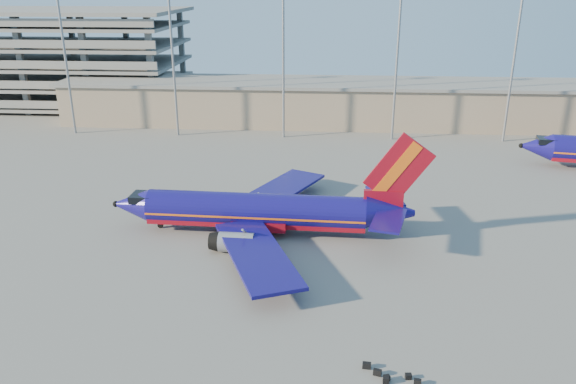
% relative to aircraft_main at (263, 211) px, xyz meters
% --- Properties ---
extents(ground, '(220.00, 220.00, 0.00)m').
position_rel_aircraft_main_xyz_m(ground, '(3.88, -3.40, -2.63)').
color(ground, slate).
rests_on(ground, ground).
extents(terminal_building, '(122.00, 16.00, 8.50)m').
position_rel_aircraft_main_xyz_m(terminal_building, '(13.88, 54.60, 1.69)').
color(terminal_building, gray).
rests_on(terminal_building, ground).
extents(parking_garage, '(62.00, 32.00, 21.40)m').
position_rel_aircraft_main_xyz_m(parking_garage, '(-58.12, 70.64, 9.10)').
color(parking_garage, slate).
rests_on(parking_garage, ground).
extents(light_mast_row, '(101.60, 1.60, 28.65)m').
position_rel_aircraft_main_xyz_m(light_mast_row, '(8.88, 42.60, 14.92)').
color(light_mast_row, gray).
rests_on(light_mast_row, ground).
extents(aircraft_main, '(36.37, 34.98, 12.31)m').
position_rel_aircraft_main_xyz_m(aircraft_main, '(0.00, 0.00, 0.00)').
color(aircraft_main, navy).
rests_on(aircraft_main, ground).
extents(luggage_pile, '(4.15, 2.97, 0.53)m').
position_rel_aircraft_main_xyz_m(luggage_pile, '(11.94, -24.86, -2.39)').
color(luggage_pile, black).
rests_on(luggage_pile, ground).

